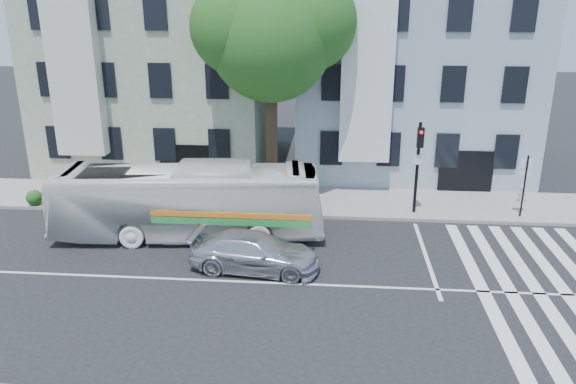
# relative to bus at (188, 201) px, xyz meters

# --- Properties ---
(ground) EXTENTS (120.00, 120.00, 0.00)m
(ground) POSITION_rel_bus_xyz_m (2.83, -3.70, -1.50)
(ground) COLOR black
(ground) RESTS_ON ground
(sidewalk_far) EXTENTS (80.00, 4.00, 0.15)m
(sidewalk_far) POSITION_rel_bus_xyz_m (2.83, 4.30, -1.43)
(sidewalk_far) COLOR gray
(sidewalk_far) RESTS_ON ground
(building_left) EXTENTS (12.00, 10.00, 11.00)m
(building_left) POSITION_rel_bus_xyz_m (-4.17, 11.30, 4.00)
(building_left) COLOR gray
(building_left) RESTS_ON ground
(building_right) EXTENTS (12.00, 10.00, 11.00)m
(building_right) POSITION_rel_bus_xyz_m (9.83, 11.30, 4.00)
(building_right) COLOR #9CA8B9
(building_right) RESTS_ON ground
(street_tree) EXTENTS (7.30, 5.90, 11.10)m
(street_tree) POSITION_rel_bus_xyz_m (2.89, 5.03, 6.33)
(street_tree) COLOR #2D2116
(street_tree) RESTS_ON ground
(bus) EXTENTS (3.55, 10.98, 3.01)m
(bus) POSITION_rel_bus_xyz_m (0.00, 0.00, 0.00)
(bus) COLOR silver
(bus) RESTS_ON ground
(sedan) EXTENTS (2.35, 4.81, 1.35)m
(sedan) POSITION_rel_bus_xyz_m (3.05, -2.73, -0.83)
(sedan) COLOR silver
(sedan) RESTS_ON ground
(hedge) EXTENTS (8.23, 3.86, 0.70)m
(hedge) POSITION_rel_bus_xyz_m (-3.73, 2.60, -1.00)
(hedge) COLOR #35621F
(hedge) RESTS_ON sidewalk_far
(traffic_signal) EXTENTS (0.44, 0.53, 4.22)m
(traffic_signal) POSITION_rel_bus_xyz_m (9.40, 3.03, 1.23)
(traffic_signal) COLOR black
(traffic_signal) RESTS_ON ground
(fire_hydrant) EXTENTS (0.44, 0.26, 0.80)m
(fire_hydrant) POSITION_rel_bus_xyz_m (14.62, 4.95, -0.95)
(fire_hydrant) COLOR #AFAFAB
(fire_hydrant) RESTS_ON sidewalk_far
(far_sign_pole) EXTENTS (0.50, 0.19, 2.77)m
(far_sign_pole) POSITION_rel_bus_xyz_m (13.98, 3.02, 0.38)
(far_sign_pole) COLOR black
(far_sign_pole) RESTS_ON sidewalk_far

